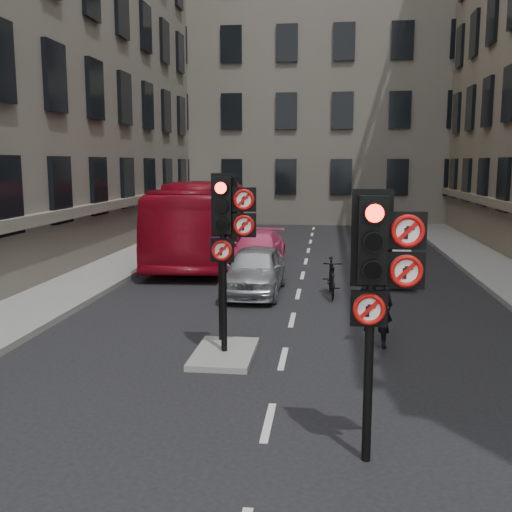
% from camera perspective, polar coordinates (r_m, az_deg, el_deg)
% --- Properties ---
extents(ground, '(120.00, 120.00, 0.00)m').
position_cam_1_polar(ground, '(7.66, -0.42, -21.73)').
color(ground, black).
rests_on(ground, ground).
extents(pavement_left, '(3.00, 50.00, 0.16)m').
position_cam_1_polar(pavement_left, '(20.57, -16.28, -2.16)').
color(pavement_left, gray).
rests_on(pavement_left, ground).
extents(centre_island, '(1.20, 2.00, 0.12)m').
position_cam_1_polar(centre_island, '(12.33, -3.04, -9.26)').
color(centre_island, gray).
rests_on(centre_island, ground).
extents(building_far, '(30.00, 14.00, 20.00)m').
position_cam_1_polar(building_far, '(44.96, 6.00, 16.67)').
color(building_far, slate).
rests_on(building_far, ground).
extents(signal_near, '(0.91, 0.40, 3.58)m').
position_cam_1_polar(signal_near, '(7.67, 11.59, -1.20)').
color(signal_near, black).
rests_on(signal_near, ground).
extents(signal_far, '(0.91, 0.40, 3.58)m').
position_cam_1_polar(signal_far, '(11.76, -2.73, 3.04)').
color(signal_far, black).
rests_on(signal_far, centre_island).
extents(car_silver, '(1.73, 4.15, 1.41)m').
position_cam_1_polar(car_silver, '(17.96, -0.11, -1.34)').
color(car_silver, '#A9ACB0').
rests_on(car_silver, ground).
extents(car_white, '(1.35, 3.72, 1.22)m').
position_cam_1_polar(car_white, '(20.41, 12.64, -0.59)').
color(car_white, silver).
rests_on(car_white, ground).
extents(car_pink, '(1.99, 4.42, 1.26)m').
position_cam_1_polar(car_pink, '(22.99, 0.19, 0.74)').
color(car_pink, '#E5437B').
rests_on(car_pink, ground).
extents(bus_red, '(3.36, 11.32, 3.11)m').
position_cam_1_polar(bus_red, '(24.49, -5.18, 3.39)').
color(bus_red, maroon).
rests_on(bus_red, ground).
extents(motorcycle, '(0.64, 1.90, 1.12)m').
position_cam_1_polar(motorcycle, '(17.69, 7.21, -2.04)').
color(motorcycle, black).
rests_on(motorcycle, ground).
extents(motorcyclist, '(0.74, 0.54, 1.87)m').
position_cam_1_polar(motorcyclist, '(12.93, 11.40, -4.54)').
color(motorcyclist, black).
rests_on(motorcyclist, ground).
extents(info_sign, '(0.38, 0.13, 2.22)m').
position_cam_1_polar(info_sign, '(12.69, -3.47, -1.76)').
color(info_sign, black).
rests_on(info_sign, centre_island).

